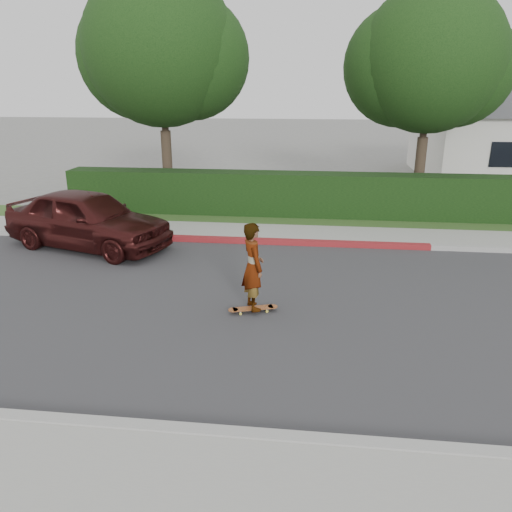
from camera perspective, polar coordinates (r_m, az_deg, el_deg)
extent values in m
plane|color=slate|center=(10.34, 18.46, -6.16)|extent=(120.00, 120.00, 0.00)
cube|color=#2D2D30|center=(10.34, 18.46, -6.14)|extent=(60.00, 8.00, 0.01)
cube|color=#9E9E99|center=(6.92, 25.36, -19.93)|extent=(60.00, 0.20, 0.15)
cube|color=#9E9E99|center=(14.09, 15.34, 1.13)|extent=(60.00, 0.20, 0.15)
cube|color=maroon|center=(14.19, -5.01, 1.89)|extent=(12.00, 0.21, 0.15)
cube|color=gray|center=(14.95, 14.86, 2.12)|extent=(60.00, 1.60, 0.12)
cube|color=#2D4C1E|center=(16.47, 14.13, 3.68)|extent=(60.00, 1.60, 0.10)
cube|color=black|center=(16.77, 3.80, 6.94)|extent=(15.00, 1.00, 1.50)
sphere|color=#2D4C19|center=(18.28, -19.57, 5.61)|extent=(0.90, 0.90, 0.90)
sphere|color=#2D4C19|center=(17.86, -18.09, 5.31)|extent=(0.70, 0.70, 0.70)
cylinder|color=#33261C|center=(18.68, -10.07, 9.80)|extent=(0.36, 0.36, 2.70)
cylinder|color=#33261C|center=(18.48, -10.44, 16.00)|extent=(0.24, 0.24, 2.25)
sphere|color=black|center=(18.50, -10.83, 22.27)|extent=(5.20, 5.20, 5.20)
sphere|color=black|center=(19.11, -12.88, 21.42)|extent=(4.42, 4.42, 4.42)
sphere|color=black|center=(18.53, -7.63, 21.49)|extent=(4.16, 4.16, 4.16)
cylinder|color=#33261C|center=(18.79, 18.14, 8.93)|extent=(0.36, 0.36, 2.52)
cylinder|color=#33261C|center=(18.59, 18.75, 14.67)|extent=(0.24, 0.24, 2.10)
sphere|color=black|center=(18.58, 19.39, 20.46)|extent=(4.80, 4.80, 4.80)
sphere|color=black|center=(18.82, 16.53, 20.09)|extent=(4.08, 4.08, 4.08)
sphere|color=black|center=(19.06, 21.88, 19.22)|extent=(3.84, 3.84, 3.84)
cube|color=black|center=(22.68, 26.90, 10.29)|extent=(1.40, 0.06, 1.00)
cylinder|color=yellow|center=(9.71, -1.78, -6.59)|extent=(0.06, 0.05, 0.05)
cylinder|color=yellow|center=(9.84, -1.93, -6.23)|extent=(0.06, 0.05, 0.05)
cylinder|color=yellow|center=(9.80, 1.26, -6.33)|extent=(0.06, 0.05, 0.05)
cylinder|color=yellow|center=(9.93, 1.07, -5.97)|extent=(0.06, 0.05, 0.05)
cube|color=silver|center=(9.76, -1.86, -6.21)|extent=(0.09, 0.16, 0.02)
cube|color=silver|center=(9.85, 1.17, -5.96)|extent=(0.09, 0.16, 0.02)
cube|color=brown|center=(9.79, -0.34, -5.98)|extent=(0.81, 0.43, 0.02)
cylinder|color=brown|center=(9.73, -2.62, -6.17)|extent=(0.24, 0.24, 0.02)
cylinder|color=brown|center=(9.87, 1.91, -5.79)|extent=(0.24, 0.24, 0.02)
imported|color=white|center=(9.46, -0.35, -1.21)|extent=(0.64, 0.74, 1.72)
imported|color=#3C1413|center=(14.25, -18.70, 4.03)|extent=(5.04, 3.23, 1.60)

